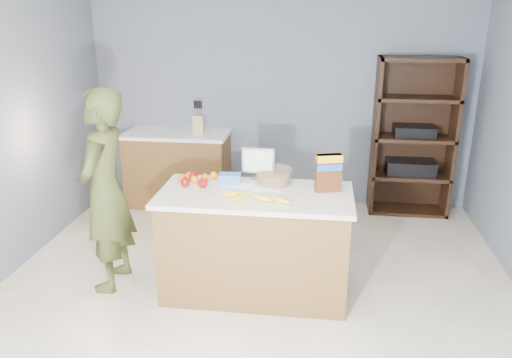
# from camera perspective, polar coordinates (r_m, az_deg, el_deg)

# --- Properties ---
(floor) EXTENTS (4.50, 5.00, 0.02)m
(floor) POSITION_cam_1_polar(r_m,az_deg,el_deg) (4.15, -0.66, -14.79)
(floor) COLOR beige
(floor) RESTS_ON ground
(walls) EXTENTS (4.52, 5.02, 2.51)m
(walls) POSITION_cam_1_polar(r_m,az_deg,el_deg) (3.51, -0.76, 8.24)
(walls) COLOR slate
(walls) RESTS_ON ground
(counter_peninsula) EXTENTS (1.56, 0.76, 0.90)m
(counter_peninsula) POSITION_cam_1_polar(r_m,az_deg,el_deg) (4.19, -0.09, -7.79)
(counter_peninsula) COLOR brown
(counter_peninsula) RESTS_ON ground
(back_cabinet) EXTENTS (1.24, 0.62, 0.90)m
(back_cabinet) POSITION_cam_1_polar(r_m,az_deg,el_deg) (6.15, -8.86, 1.23)
(back_cabinet) COLOR brown
(back_cabinet) RESTS_ON ground
(shelving_unit) EXTENTS (0.90, 0.40, 1.80)m
(shelving_unit) POSITION_cam_1_polar(r_m,az_deg,el_deg) (6.03, 17.42, 4.31)
(shelving_unit) COLOR black
(shelving_unit) RESTS_ON ground
(person) EXTENTS (0.42, 0.63, 1.72)m
(person) POSITION_cam_1_polar(r_m,az_deg,el_deg) (4.33, -16.84, -1.37)
(person) COLOR #3B411D
(person) RESTS_ON ground
(knife_block) EXTENTS (0.12, 0.10, 0.31)m
(knife_block) POSITION_cam_1_polar(r_m,az_deg,el_deg) (5.90, -6.58, 6.28)
(knife_block) COLOR tan
(knife_block) RESTS_ON back_cabinet
(envelopes) EXTENTS (0.45, 0.18, 0.00)m
(envelopes) POSITION_cam_1_polar(r_m,az_deg,el_deg) (4.12, -0.27, -0.92)
(envelopes) COLOR white
(envelopes) RESTS_ON counter_peninsula
(bananas) EXTENTS (0.58, 0.18, 0.04)m
(bananas) POSITION_cam_1_polar(r_m,az_deg,el_deg) (3.84, -0.31, -2.13)
(bananas) COLOR yellow
(bananas) RESTS_ON counter_peninsula
(apples) EXTENTS (0.23, 0.24, 0.08)m
(apples) POSITION_cam_1_polar(r_m,az_deg,el_deg) (4.20, -7.15, -0.17)
(apples) COLOR maroon
(apples) RESTS_ON counter_peninsula
(oranges) EXTENTS (0.32, 0.23, 0.06)m
(oranges) POSITION_cam_1_polar(r_m,az_deg,el_deg) (4.28, -6.81, 0.15)
(oranges) COLOR orange
(oranges) RESTS_ON counter_peninsula
(blue_carton) EXTENTS (0.19, 0.14, 0.08)m
(blue_carton) POSITION_cam_1_polar(r_m,az_deg,el_deg) (4.21, -3.00, 0.05)
(blue_carton) COLOR blue
(blue_carton) RESTS_ON counter_peninsula
(salad_bowl) EXTENTS (0.30, 0.30, 0.13)m
(salad_bowl) POSITION_cam_1_polar(r_m,az_deg,el_deg) (4.20, 2.06, 0.26)
(salad_bowl) COLOR #267219
(salad_bowl) RESTS_ON counter_peninsula
(tv) EXTENTS (0.28, 0.12, 0.28)m
(tv) POSITION_cam_1_polar(r_m,az_deg,el_deg) (4.26, 0.25, 1.98)
(tv) COLOR silver
(tv) RESTS_ON counter_peninsula
(cereal_box) EXTENTS (0.22, 0.13, 0.31)m
(cereal_box) POSITION_cam_1_polar(r_m,az_deg,el_deg) (4.02, 8.29, 1.02)
(cereal_box) COLOR #592B14
(cereal_box) RESTS_ON counter_peninsula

